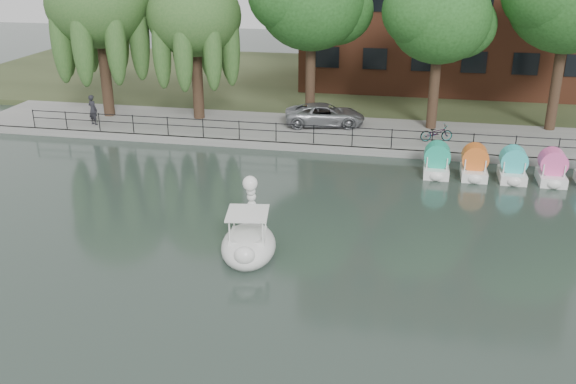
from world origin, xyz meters
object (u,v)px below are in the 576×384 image
(minivan, at_px, (325,113))
(bicycle, at_px, (437,132))
(pedestrian, at_px, (93,108))
(swan_boat, at_px, (249,239))

(minivan, bearing_deg, bicycle, -117.79)
(pedestrian, bearing_deg, minivan, -146.30)
(minivan, relative_size, swan_boat, 1.57)
(minivan, xyz_separation_m, bicycle, (6.18, -1.86, -0.22))
(minivan, height_order, bicycle, minivan)
(swan_boat, bearing_deg, pedestrian, 124.55)
(minivan, xyz_separation_m, swan_boat, (-0.40, -15.61, -0.56))
(bicycle, xyz_separation_m, pedestrian, (-19.17, -0.53, 0.49))
(bicycle, bearing_deg, swan_boat, 137.07)
(minivan, bearing_deg, pedestrian, 89.44)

